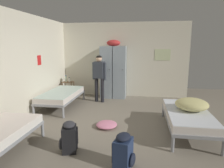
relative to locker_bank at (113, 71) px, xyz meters
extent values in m
plane|color=gray|center=(0.32, -2.65, -0.97)|extent=(9.39, 9.39, 0.00)
cube|color=beige|center=(0.32, 0.31, 0.38)|extent=(4.65, 0.06, 2.70)
cube|color=beige|center=(-1.98, -2.65, 0.38)|extent=(0.06, 5.87, 2.70)
cube|color=beige|center=(1.72, 0.28, 0.58)|extent=(0.55, 0.01, 0.40)
cube|color=red|center=(-1.94, -1.63, 0.48)|extent=(0.01, 0.20, 0.28)
cube|color=#8C99A3|center=(-0.23, 0.00, -0.04)|extent=(0.44, 0.52, 1.85)
cylinder|color=black|center=(-0.11, -0.27, 0.08)|extent=(0.02, 0.03, 0.02)
cube|color=#8C99A3|center=(0.23, 0.00, -0.04)|extent=(0.44, 0.52, 1.85)
cylinder|color=black|center=(0.35, -0.27, 0.08)|extent=(0.02, 0.03, 0.02)
ellipsoid|color=red|center=(0.00, 0.00, 0.99)|extent=(0.48, 0.36, 0.22)
cylinder|color=brown|center=(-1.82, -0.37, -0.69)|extent=(0.03, 0.03, 0.55)
cylinder|color=brown|center=(-1.47, -0.37, -0.69)|extent=(0.03, 0.03, 0.55)
cylinder|color=brown|center=(-1.82, -0.10, -0.69)|extent=(0.03, 0.03, 0.55)
cylinder|color=brown|center=(-1.47, -0.10, -0.69)|extent=(0.03, 0.03, 0.55)
cube|color=brown|center=(-1.65, -0.23, -0.78)|extent=(0.38, 0.30, 0.02)
cube|color=brown|center=(-1.65, -0.23, -0.41)|extent=(0.38, 0.30, 0.02)
cylinder|color=gray|center=(2.46, -1.82, -0.83)|extent=(0.06, 0.06, 0.28)
cylinder|color=gray|center=(1.62, -1.82, -0.83)|extent=(0.06, 0.06, 0.28)
cylinder|color=gray|center=(2.46, -3.66, -0.83)|extent=(0.06, 0.06, 0.28)
cylinder|color=gray|center=(1.62, -3.66, -0.83)|extent=(0.06, 0.06, 0.28)
cube|color=gray|center=(2.04, -2.74, -0.66)|extent=(0.90, 1.90, 0.06)
cube|color=silver|center=(2.04, -2.74, -0.56)|extent=(0.87, 1.84, 0.14)
cube|color=silver|center=(2.04, -2.74, -0.48)|extent=(0.86, 1.82, 0.01)
cylinder|color=gray|center=(-1.82, -2.34, -0.83)|extent=(0.06, 0.06, 0.28)
cylinder|color=gray|center=(-0.98, -2.34, -0.83)|extent=(0.06, 0.06, 0.28)
cylinder|color=gray|center=(-1.82, -0.50, -0.83)|extent=(0.06, 0.06, 0.28)
cylinder|color=gray|center=(-0.98, -0.50, -0.83)|extent=(0.06, 0.06, 0.28)
cube|color=gray|center=(-1.40, -1.42, -0.66)|extent=(0.90, 1.90, 0.06)
cube|color=silver|center=(-1.40, -1.42, -0.56)|extent=(0.87, 1.84, 0.14)
cube|color=silver|center=(-1.40, -1.42, -0.48)|extent=(0.86, 1.82, 0.01)
cylinder|color=gray|center=(-1.82, -3.44, -0.83)|extent=(0.06, 0.06, 0.28)
cylinder|color=gray|center=(-0.98, -3.44, -0.83)|extent=(0.06, 0.06, 0.28)
ellipsoid|color=#D1C67F|center=(2.12, -2.69, -0.35)|extent=(0.70, 0.69, 0.26)
cylinder|color=black|center=(-0.27, -0.69, -0.57)|extent=(0.12, 0.12, 0.81)
cylinder|color=black|center=(-0.48, -0.65, -0.57)|extent=(0.12, 0.12, 0.81)
cube|color=#333842|center=(-0.37, -0.67, 0.11)|extent=(0.37, 0.26, 0.55)
cylinder|color=#333842|center=(-0.17, -0.71, 0.07)|extent=(0.08, 0.08, 0.57)
cylinder|color=#333842|center=(-0.57, -0.63, 0.07)|extent=(0.08, 0.08, 0.57)
sphere|color=#DBAD89|center=(-0.37, -0.67, 0.48)|extent=(0.20, 0.20, 0.20)
ellipsoid|color=black|center=(-0.37, -0.67, 0.53)|extent=(0.19, 0.19, 0.11)
cylinder|color=silver|center=(-1.73, -0.21, -0.30)|extent=(0.06, 0.06, 0.20)
cylinder|color=#2666B2|center=(-1.73, -0.21, -0.19)|extent=(0.03, 0.03, 0.03)
cylinder|color=white|center=(-1.58, -0.27, -0.32)|extent=(0.06, 0.06, 0.15)
cylinder|color=black|center=(-1.58, -0.27, -0.23)|extent=(0.03, 0.03, 0.03)
cube|color=black|center=(-0.20, -3.91, -0.74)|extent=(0.32, 0.37, 0.46)
ellipsoid|color=#2D2D33|center=(-0.35, -3.95, -0.82)|extent=(0.14, 0.25, 0.20)
ellipsoid|color=#2D2D33|center=(-0.20, -3.91, -0.47)|extent=(0.29, 0.34, 0.10)
cube|color=black|center=(-0.10, -3.79, -0.72)|extent=(0.04, 0.05, 0.32)
cube|color=black|center=(-0.05, -3.96, -0.72)|extent=(0.04, 0.05, 0.32)
cube|color=navy|center=(0.79, -4.24, -0.74)|extent=(0.30, 0.36, 0.46)
ellipsoid|color=black|center=(0.94, -4.28, -0.82)|extent=(0.13, 0.25, 0.20)
ellipsoid|color=black|center=(0.79, -4.24, -0.47)|extent=(0.27, 0.33, 0.10)
cube|color=black|center=(0.64, -4.30, -0.72)|extent=(0.03, 0.05, 0.32)
cube|color=black|center=(0.68, -4.13, -0.72)|extent=(0.03, 0.05, 0.32)
ellipsoid|color=pink|center=(0.26, -2.75, -0.91)|extent=(0.48, 0.52, 0.12)
camera|label=1|loc=(1.06, -7.07, 0.90)|focal=32.06mm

